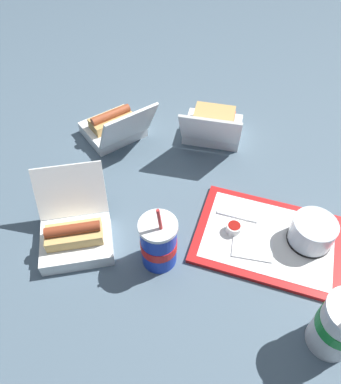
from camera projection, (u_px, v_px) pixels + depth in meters
name	position (u px, v px, depth m)	size (l,w,h in m)	color
ground_plane	(160.00, 199.00, 1.07)	(3.20, 3.20, 0.00)	#4C6070
food_tray	(268.00, 239.00, 0.97)	(0.38, 0.27, 0.01)	red
cake_container	(312.00, 232.00, 0.93)	(0.11, 0.11, 0.07)	black
ketchup_cup	(234.00, 228.00, 0.97)	(0.04, 0.04, 0.02)	white
napkin_stack	(253.00, 243.00, 0.95)	(0.10, 0.10, 0.00)	white
plastic_fork	(237.00, 216.00, 1.01)	(0.11, 0.01, 0.01)	white
clamshell_hotdog_front	(114.00, 127.00, 1.21)	(0.28, 0.28, 0.18)	white
clamshell_sandwich_right	(213.00, 126.00, 1.21)	(0.20, 0.23, 0.17)	white
clamshell_hotdog_left	(75.00, 234.00, 0.94)	(0.25, 0.27, 0.17)	white
soda_cup_back	(159.00, 243.00, 0.88)	(0.09, 0.09, 0.21)	#1938B7
soda_cup_center	(340.00, 326.00, 0.75)	(0.10, 0.10, 0.22)	white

